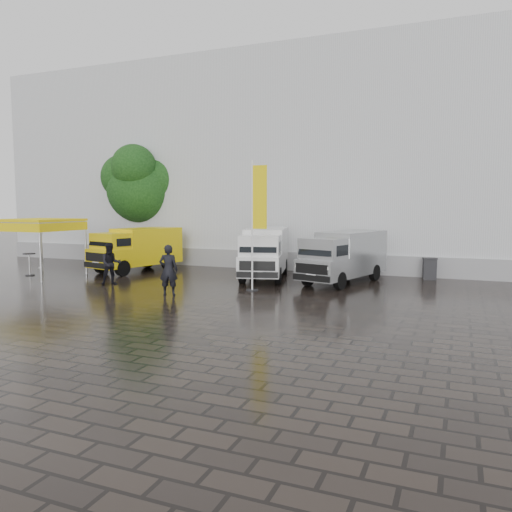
{
  "coord_description": "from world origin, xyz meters",
  "views": [
    {
      "loc": [
        8.08,
        -17.32,
        3.45
      ],
      "look_at": [
        0.05,
        2.2,
        1.33
      ],
      "focal_mm": 35.0,
      "sensor_mm": 36.0,
      "label": 1
    }
  ],
  "objects_px": {
    "van_yellow": "(136,250)",
    "van_white": "(265,254)",
    "person_tent": "(111,264)",
    "flagpole": "(256,218)",
    "van_silver": "(343,258)",
    "canopy_tent": "(39,223)",
    "wheelie_bin": "(430,269)",
    "person_front": "(168,270)",
    "cocktail_table": "(30,264)"
  },
  "relations": [
    {
      "from": "van_yellow",
      "to": "van_white",
      "type": "distance_m",
      "value": 7.17
    },
    {
      "from": "person_tent",
      "to": "flagpole",
      "type": "bearing_deg",
      "value": -37.93
    },
    {
      "from": "van_yellow",
      "to": "person_tent",
      "type": "relative_size",
      "value": 2.66
    },
    {
      "from": "van_white",
      "to": "van_silver",
      "type": "relative_size",
      "value": 1.03
    },
    {
      "from": "van_white",
      "to": "canopy_tent",
      "type": "relative_size",
      "value": 1.73
    },
    {
      "from": "van_yellow",
      "to": "flagpole",
      "type": "height_order",
      "value": "flagpole"
    },
    {
      "from": "canopy_tent",
      "to": "wheelie_bin",
      "type": "relative_size",
      "value": 3.06
    },
    {
      "from": "van_white",
      "to": "person_tent",
      "type": "bearing_deg",
      "value": -156.59
    },
    {
      "from": "flagpole",
      "to": "person_front",
      "type": "distance_m",
      "value": 4.06
    },
    {
      "from": "van_silver",
      "to": "person_tent",
      "type": "relative_size",
      "value": 2.87
    },
    {
      "from": "wheelie_bin",
      "to": "person_tent",
      "type": "relative_size",
      "value": 0.56
    },
    {
      "from": "flagpole",
      "to": "person_tent",
      "type": "height_order",
      "value": "flagpole"
    },
    {
      "from": "van_yellow",
      "to": "person_front",
      "type": "xyz_separation_m",
      "value": [
        5.38,
        -5.38,
        -0.15
      ]
    },
    {
      "from": "van_white",
      "to": "wheelie_bin",
      "type": "relative_size",
      "value": 5.3
    },
    {
      "from": "van_yellow",
      "to": "canopy_tent",
      "type": "bearing_deg",
      "value": -120.11
    },
    {
      "from": "van_yellow",
      "to": "wheelie_bin",
      "type": "relative_size",
      "value": 4.78
    },
    {
      "from": "van_yellow",
      "to": "van_silver",
      "type": "xyz_separation_m",
      "value": [
        10.94,
        0.28,
        0.01
      ]
    },
    {
      "from": "van_white",
      "to": "canopy_tent",
      "type": "height_order",
      "value": "canopy_tent"
    },
    {
      "from": "canopy_tent",
      "to": "person_tent",
      "type": "relative_size",
      "value": 1.7
    },
    {
      "from": "canopy_tent",
      "to": "person_tent",
      "type": "height_order",
      "value": "canopy_tent"
    },
    {
      "from": "cocktail_table",
      "to": "wheelie_bin",
      "type": "xyz_separation_m",
      "value": [
        18.48,
        6.17,
        -0.04
      ]
    },
    {
      "from": "flagpole",
      "to": "wheelie_bin",
      "type": "height_order",
      "value": "flagpole"
    },
    {
      "from": "van_silver",
      "to": "van_white",
      "type": "bearing_deg",
      "value": -163.91
    },
    {
      "from": "van_yellow",
      "to": "cocktail_table",
      "type": "height_order",
      "value": "van_yellow"
    },
    {
      "from": "cocktail_table",
      "to": "wheelie_bin",
      "type": "bearing_deg",
      "value": 18.47
    },
    {
      "from": "van_white",
      "to": "wheelie_bin",
      "type": "bearing_deg",
      "value": 5.05
    },
    {
      "from": "flagpole",
      "to": "person_tent",
      "type": "xyz_separation_m",
      "value": [
        -6.54,
        -0.91,
        -2.04
      ]
    },
    {
      "from": "van_white",
      "to": "cocktail_table",
      "type": "xyz_separation_m",
      "value": [
        -11.17,
        -3.56,
        -0.63
      ]
    },
    {
      "from": "van_yellow",
      "to": "flagpole",
      "type": "bearing_deg",
      "value": -6.91
    },
    {
      "from": "van_yellow",
      "to": "wheelie_bin",
      "type": "distance_m",
      "value": 14.77
    },
    {
      "from": "flagpole",
      "to": "person_tent",
      "type": "distance_m",
      "value": 6.91
    },
    {
      "from": "flagpole",
      "to": "wheelie_bin",
      "type": "relative_size",
      "value": 5.12
    },
    {
      "from": "cocktail_table",
      "to": "wheelie_bin",
      "type": "distance_m",
      "value": 19.48
    },
    {
      "from": "van_silver",
      "to": "person_front",
      "type": "xyz_separation_m",
      "value": [
        -5.56,
        -5.66,
        -0.16
      ]
    },
    {
      "from": "van_yellow",
      "to": "van_white",
      "type": "relative_size",
      "value": 0.9
    },
    {
      "from": "wheelie_bin",
      "to": "person_tent",
      "type": "distance_m",
      "value": 14.64
    },
    {
      "from": "van_yellow",
      "to": "flagpole",
      "type": "xyz_separation_m",
      "value": [
        8.14,
        -3.16,
        1.83
      ]
    },
    {
      "from": "canopy_tent",
      "to": "cocktail_table",
      "type": "relative_size",
      "value": 2.83
    },
    {
      "from": "canopy_tent",
      "to": "cocktail_table",
      "type": "distance_m",
      "value": 2.22
    },
    {
      "from": "van_white",
      "to": "person_tent",
      "type": "xyz_separation_m",
      "value": [
        -5.56,
        -4.35,
        -0.26
      ]
    },
    {
      "from": "cocktail_table",
      "to": "person_front",
      "type": "bearing_deg",
      "value": -12.62
    },
    {
      "from": "flagpole",
      "to": "van_yellow",
      "type": "bearing_deg",
      "value": 158.79
    },
    {
      "from": "van_white",
      "to": "cocktail_table",
      "type": "relative_size",
      "value": 4.91
    },
    {
      "from": "cocktail_table",
      "to": "flagpole",
      "type": "bearing_deg",
      "value": 0.59
    },
    {
      "from": "canopy_tent",
      "to": "flagpole",
      "type": "bearing_deg",
      "value": 0.79
    },
    {
      "from": "flagpole",
      "to": "wheelie_bin",
      "type": "distance_m",
      "value": 9.09
    },
    {
      "from": "flagpole",
      "to": "wheelie_bin",
      "type": "bearing_deg",
      "value": 43.65
    },
    {
      "from": "van_white",
      "to": "van_silver",
      "type": "distance_m",
      "value": 3.78
    },
    {
      "from": "canopy_tent",
      "to": "van_yellow",
      "type": "bearing_deg",
      "value": 45.58
    },
    {
      "from": "cocktail_table",
      "to": "person_tent",
      "type": "distance_m",
      "value": 5.67
    }
  ]
}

